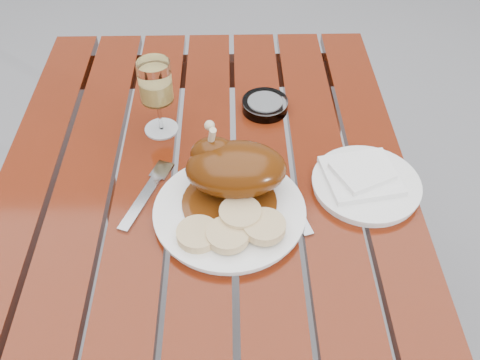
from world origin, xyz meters
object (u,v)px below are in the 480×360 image
Objects in this scene: dinner_plate at (230,212)px; side_plate at (366,185)px; ashtray at (265,105)px; table at (211,311)px; wine_glass at (157,98)px.

dinner_plate is 0.27m from side_plate.
table is at bearing -114.98° from ashtray.
dinner_plate reaches higher than side_plate.
side_plate is at bearing -53.72° from ashtray.
side_plate is at bearing -24.06° from wine_glass.
ashtray is (0.13, 0.28, 0.39)m from table.
ashtray reaches higher than side_plate.
dinner_plate is (0.05, -0.03, 0.38)m from table.
ashtray is (-0.18, 0.24, 0.00)m from side_plate.
ashtray reaches higher than dinner_plate.
ashtray is at bearing 15.98° from wine_glass.
ashtray is (0.08, 0.31, 0.00)m from dinner_plate.
side_plate is at bearing 6.39° from table.
table is 4.38× the size of dinner_plate.
dinner_plate is at bearing -104.58° from ashtray.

